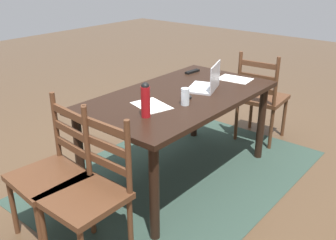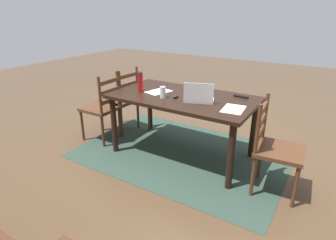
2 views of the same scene
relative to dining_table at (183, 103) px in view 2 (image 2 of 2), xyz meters
name	(u,v)px [view 2 (image 2 of 2)]	position (x,y,z in m)	size (l,w,h in m)	color
ground_plane	(182,153)	(0.00, 0.00, -0.67)	(14.00, 14.00, 0.00)	brown
area_rug	(182,153)	(0.00, 0.00, -0.67)	(2.52, 1.73, 0.01)	#2D4238
dining_table	(183,103)	(0.00, 0.00, 0.00)	(1.68, 0.93, 0.76)	black
chair_right_far	(103,108)	(1.13, 0.19, -0.21)	(0.44, 0.44, 0.95)	#56331E
chair_right_near	(121,101)	(1.13, -0.18, -0.21)	(0.48, 0.48, 0.95)	#56331E
chair_left_far	(275,149)	(-1.13, 0.19, -0.21)	(0.47, 0.47, 0.95)	#56331E
laptop	(199,97)	(-0.25, 0.10, 0.15)	(0.38, 0.32, 0.23)	silver
water_bottle	(140,81)	(0.53, 0.12, 0.22)	(0.07, 0.07, 0.25)	#A81419
drinking_glass	(163,92)	(0.17, 0.18, 0.16)	(0.06, 0.06, 0.13)	silver
computer_mouse	(176,96)	(0.04, 0.10, 0.11)	(0.06, 0.10, 0.03)	black
tv_remote	(241,97)	(-0.59, -0.31, 0.10)	(0.04, 0.17, 0.02)	black
paper_stack_left	(158,92)	(0.34, 0.00, 0.09)	(0.21, 0.30, 0.00)	white
paper_stack_right	(233,109)	(-0.66, 0.13, 0.09)	(0.21, 0.30, 0.00)	white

